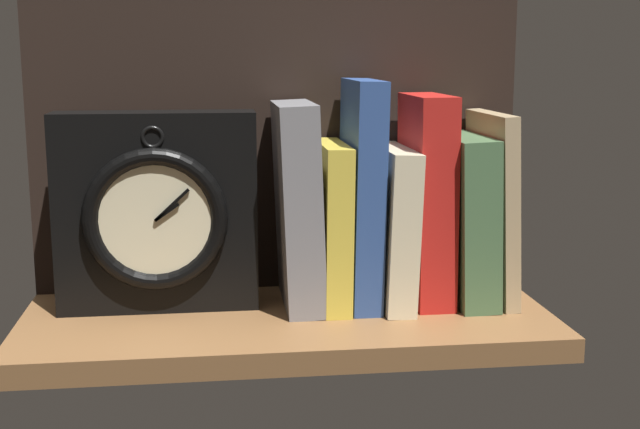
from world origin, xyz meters
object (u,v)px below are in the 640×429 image
object	(u,v)px
book_gray_chess	(298,205)
book_red_requiem	(426,199)
book_blue_modern	(361,193)
book_cream_twain	(392,225)
book_tan_shortstories	(492,206)
framed_clock	(157,212)
book_green_romantic	(464,218)
book_yellow_seinlanguage	(332,224)

from	to	relation	value
book_gray_chess	book_red_requiem	xyz separation A→B (cm)	(14.51, 0.00, 0.38)
book_blue_modern	book_cream_twain	distance (cm)	5.09
book_blue_modern	book_tan_shortstories	xyz separation A→B (cm)	(15.09, 0.00, -1.84)
book_blue_modern	framed_clock	bearing A→B (deg)	179.12
book_blue_modern	framed_clock	xyz separation A→B (cm)	(-22.45, 0.35, -1.70)
book_blue_modern	book_green_romantic	size ratio (longest dim) A/B	1.33
book_cream_twain	book_red_requiem	size ratio (longest dim) A/B	0.75
book_green_romantic	book_yellow_seinlanguage	bearing A→B (deg)	180.00
book_green_romantic	framed_clock	xyz separation A→B (cm)	(-34.29, 0.35, 1.41)
book_yellow_seinlanguage	book_cream_twain	bearing A→B (deg)	0.00
book_green_romantic	book_blue_modern	bearing A→B (deg)	180.00
book_gray_chess	framed_clock	xyz separation A→B (cm)	(-15.35, 0.35, -0.49)
book_gray_chess	book_blue_modern	distance (cm)	7.20
book_blue_modern	book_cream_twain	size ratio (longest dim) A/B	1.42
book_blue_modern	book_red_requiem	size ratio (longest dim) A/B	1.07
book_red_requiem	book_tan_shortstories	distance (cm)	7.74
book_tan_shortstories	book_green_romantic	bearing A→B (deg)	180.00
book_cream_twain	book_red_requiem	bearing A→B (deg)	0.00
book_red_requiem	book_tan_shortstories	size ratio (longest dim) A/B	1.09
book_blue_modern	book_green_romantic	xyz separation A→B (cm)	(11.85, 0.00, -3.11)
book_gray_chess	book_red_requiem	distance (cm)	14.52
book_tan_shortstories	book_red_requiem	bearing A→B (deg)	180.00
book_cream_twain	book_red_requiem	xyz separation A→B (cm)	(3.94, 0.00, 2.88)
book_green_romantic	framed_clock	world-z (taller)	framed_clock
book_blue_modern	book_tan_shortstories	world-z (taller)	book_blue_modern
book_green_romantic	book_gray_chess	bearing A→B (deg)	180.00
book_cream_twain	framed_clock	size ratio (longest dim) A/B	0.81
book_yellow_seinlanguage	book_blue_modern	distance (cm)	4.77
book_blue_modern	book_tan_shortstories	size ratio (longest dim) A/B	1.17
book_tan_shortstories	book_yellow_seinlanguage	bearing A→B (deg)	180.00
book_green_romantic	book_cream_twain	bearing A→B (deg)	180.00
book_blue_modern	book_tan_shortstories	bearing A→B (deg)	0.00
book_gray_chess	book_cream_twain	world-z (taller)	book_gray_chess
book_cream_twain	book_blue_modern	bearing A→B (deg)	180.00
book_gray_chess	framed_clock	size ratio (longest dim) A/B	1.04
book_gray_chess	book_yellow_seinlanguage	distance (cm)	4.39
book_blue_modern	book_cream_twain	bearing A→B (deg)	0.00
book_cream_twain	framed_clock	world-z (taller)	framed_clock
book_red_requiem	book_green_romantic	xyz separation A→B (cm)	(4.43, 0.00, -2.28)
book_yellow_seinlanguage	book_green_romantic	distance (cm)	15.16
book_red_requiem	book_tan_shortstories	xyz separation A→B (cm)	(7.68, 0.00, -1.00)
book_gray_chess	book_yellow_seinlanguage	size ratio (longest dim) A/B	1.25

